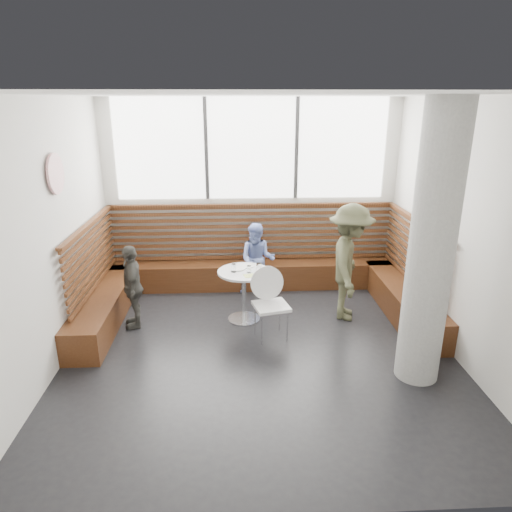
{
  "coord_description": "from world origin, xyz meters",
  "views": [
    {
      "loc": [
        -0.31,
        -5.25,
        3.14
      ],
      "look_at": [
        0.0,
        1.0,
        1.0
      ],
      "focal_mm": 32.0,
      "sensor_mm": 36.0,
      "label": 1
    }
  ],
  "objects_px": {
    "cafe_table": "(244,285)",
    "child_back": "(257,260)",
    "cafe_chair": "(271,297)",
    "child_left": "(133,286)",
    "adult_man": "(350,263)",
    "concrete_column": "(432,249)"
  },
  "relations": [
    {
      "from": "child_back",
      "to": "child_left",
      "type": "distance_m",
      "value": 2.13
    },
    {
      "from": "cafe_table",
      "to": "adult_man",
      "type": "relative_size",
      "value": 0.45
    },
    {
      "from": "cafe_chair",
      "to": "child_left",
      "type": "bearing_deg",
      "value": 154.83
    },
    {
      "from": "cafe_table",
      "to": "child_left",
      "type": "relative_size",
      "value": 0.64
    },
    {
      "from": "cafe_table",
      "to": "cafe_chair",
      "type": "xyz_separation_m",
      "value": [
        0.36,
        -0.5,
        0.02
      ]
    },
    {
      "from": "concrete_column",
      "to": "child_left",
      "type": "bearing_deg",
      "value": 158.02
    },
    {
      "from": "child_back",
      "to": "cafe_chair",
      "type": "bearing_deg",
      "value": -74.88
    },
    {
      "from": "cafe_chair",
      "to": "child_back",
      "type": "xyz_separation_m",
      "value": [
        -0.11,
        1.46,
        0.04
      ]
    },
    {
      "from": "cafe_table",
      "to": "child_back",
      "type": "xyz_separation_m",
      "value": [
        0.25,
        0.96,
        0.05
      ]
    },
    {
      "from": "cafe_chair",
      "to": "adult_man",
      "type": "relative_size",
      "value": 0.56
    },
    {
      "from": "concrete_column",
      "to": "cafe_chair",
      "type": "xyz_separation_m",
      "value": [
        -1.67,
        1.06,
        -1.02
      ]
    },
    {
      "from": "child_left",
      "to": "cafe_table",
      "type": "bearing_deg",
      "value": 82.14
    },
    {
      "from": "cafe_chair",
      "to": "adult_man",
      "type": "xyz_separation_m",
      "value": [
        1.21,
        0.53,
        0.29
      ]
    },
    {
      "from": "child_left",
      "to": "cafe_chair",
      "type": "bearing_deg",
      "value": 67.05
    },
    {
      "from": "adult_man",
      "to": "child_left",
      "type": "height_order",
      "value": "adult_man"
    },
    {
      "from": "concrete_column",
      "to": "adult_man",
      "type": "height_order",
      "value": "concrete_column"
    },
    {
      "from": "cafe_chair",
      "to": "child_back",
      "type": "distance_m",
      "value": 1.47
    },
    {
      "from": "concrete_column",
      "to": "child_back",
      "type": "bearing_deg",
      "value": 125.21
    },
    {
      "from": "adult_man",
      "to": "cafe_chair",
      "type": "bearing_deg",
      "value": 128.81
    },
    {
      "from": "cafe_table",
      "to": "child_left",
      "type": "xyz_separation_m",
      "value": [
        -1.6,
        -0.1,
        0.05
      ]
    },
    {
      "from": "cafe_table",
      "to": "child_left",
      "type": "distance_m",
      "value": 1.6
    },
    {
      "from": "concrete_column",
      "to": "child_back",
      "type": "relative_size",
      "value": 2.59
    }
  ]
}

